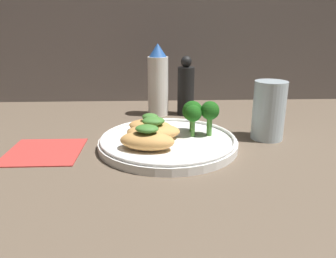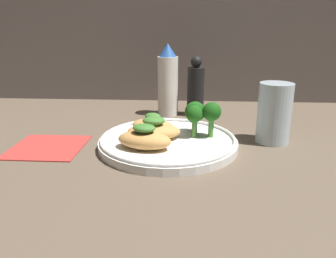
{
  "view_description": "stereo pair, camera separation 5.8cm",
  "coord_description": "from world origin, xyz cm",
  "px_view_note": "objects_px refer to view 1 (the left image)",
  "views": [
    {
      "loc": [
        -2.41,
        -55.48,
        21.39
      ],
      "look_at": [
        0.0,
        0.0,
        3.4
      ],
      "focal_mm": 35.0,
      "sensor_mm": 36.0,
      "label": 1
    },
    {
      "loc": [
        3.42,
        -55.43,
        21.39
      ],
      "look_at": [
        0.0,
        0.0,
        3.4
      ],
      "focal_mm": 35.0,
      "sensor_mm": 36.0,
      "label": 2
    }
  ],
  "objects_px": {
    "sauce_bottle": "(158,82)",
    "drinking_glass": "(269,110)",
    "plate": "(168,142)",
    "broccoli_bunch": "(198,112)",
    "pepper_grinder": "(186,89)"
  },
  "relations": [
    {
      "from": "pepper_grinder",
      "to": "plate",
      "type": "bearing_deg",
      "value": -103.37
    },
    {
      "from": "broccoli_bunch",
      "to": "pepper_grinder",
      "type": "distance_m",
      "value": 0.19
    },
    {
      "from": "broccoli_bunch",
      "to": "pepper_grinder",
      "type": "bearing_deg",
      "value": 91.45
    },
    {
      "from": "pepper_grinder",
      "to": "sauce_bottle",
      "type": "bearing_deg",
      "value": 180.0
    },
    {
      "from": "broccoli_bunch",
      "to": "drinking_glass",
      "type": "relative_size",
      "value": 0.59
    },
    {
      "from": "plate",
      "to": "drinking_glass",
      "type": "distance_m",
      "value": 0.2
    },
    {
      "from": "sauce_bottle",
      "to": "drinking_glass",
      "type": "xyz_separation_m",
      "value": [
        0.21,
        -0.18,
        -0.03
      ]
    },
    {
      "from": "plate",
      "to": "broccoli_bunch",
      "type": "relative_size",
      "value": 3.78
    },
    {
      "from": "sauce_bottle",
      "to": "drinking_glass",
      "type": "bearing_deg",
      "value": -41.32
    },
    {
      "from": "broccoli_bunch",
      "to": "plate",
      "type": "bearing_deg",
      "value": -152.76
    },
    {
      "from": "sauce_bottle",
      "to": "pepper_grinder",
      "type": "xyz_separation_m",
      "value": [
        0.07,
        0.0,
        -0.02
      ]
    },
    {
      "from": "plate",
      "to": "drinking_glass",
      "type": "bearing_deg",
      "value": 11.25
    },
    {
      "from": "plate",
      "to": "drinking_glass",
      "type": "height_order",
      "value": "drinking_glass"
    },
    {
      "from": "broccoli_bunch",
      "to": "pepper_grinder",
      "type": "relative_size",
      "value": 0.47
    },
    {
      "from": "broccoli_bunch",
      "to": "sauce_bottle",
      "type": "bearing_deg",
      "value": 110.51
    }
  ]
}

